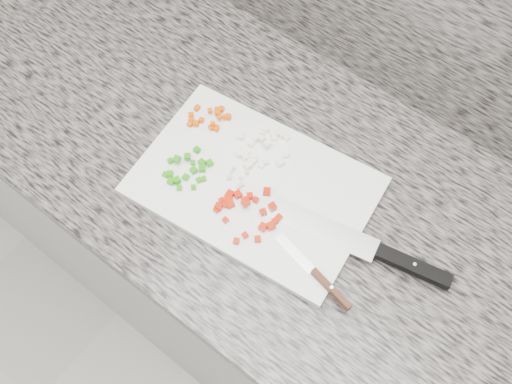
# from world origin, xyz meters

# --- Properties ---
(cabinet) EXTENTS (3.92, 0.62, 0.86)m
(cabinet) POSITION_xyz_m (0.00, 1.44, 0.43)
(cabinet) COLOR silver
(cabinet) RESTS_ON ground
(countertop) EXTENTS (3.96, 0.64, 0.04)m
(countertop) POSITION_xyz_m (0.00, 1.44, 0.88)
(countertop) COLOR #615C56
(countertop) RESTS_ON cabinet
(cutting_board) EXTENTS (0.45, 0.33, 0.01)m
(cutting_board) POSITION_xyz_m (-0.08, 1.39, 0.91)
(cutting_board) COLOR white
(cutting_board) RESTS_ON countertop
(carrot_pile) EXTENTS (0.08, 0.08, 0.02)m
(carrot_pile) POSITION_xyz_m (-0.23, 1.45, 0.92)
(carrot_pile) COLOR #D74D04
(carrot_pile) RESTS_ON cutting_board
(onion_pile) EXTENTS (0.11, 0.11, 0.02)m
(onion_pile) POSITION_xyz_m (-0.11, 1.46, 0.92)
(onion_pile) COLOR white
(onion_pile) RESTS_ON cutting_board
(green_pepper_pile) EXTENTS (0.09, 0.09, 0.02)m
(green_pepper_pile) POSITION_xyz_m (-0.19, 1.34, 0.92)
(green_pepper_pile) COLOR #27900D
(green_pepper_pile) RESTS_ON cutting_board
(red_pepper_pile) EXTENTS (0.12, 0.12, 0.02)m
(red_pepper_pile) POSITION_xyz_m (-0.06, 1.34, 0.92)
(red_pepper_pile) COLOR #C11802
(red_pepper_pile) RESTS_ON cutting_board
(garlic_pile) EXTENTS (0.04, 0.04, 0.01)m
(garlic_pile) POSITION_xyz_m (-0.11, 1.38, 0.92)
(garlic_pile) COLOR beige
(garlic_pile) RESTS_ON cutting_board
(chef_knife) EXTENTS (0.33, 0.10, 0.02)m
(chef_knife) POSITION_xyz_m (0.18, 1.41, 0.92)
(chef_knife) COLOR silver
(chef_knife) RESTS_ON cutting_board
(paring_knife) EXTENTS (0.17, 0.05, 0.02)m
(paring_knife) POSITION_xyz_m (0.13, 1.31, 0.92)
(paring_knife) COLOR silver
(paring_knife) RESTS_ON cutting_board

